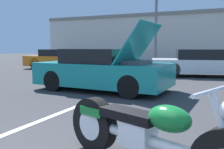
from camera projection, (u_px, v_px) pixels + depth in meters
parking_stripe_middle at (0, 136)px, 3.68m from camera, size 0.12×4.64×0.01m
far_building at (209, 36)px, 22.25m from camera, size 32.00×4.20×4.40m
motorcycle at (147, 135)px, 2.60m from camera, size 2.28×1.04×0.98m
show_car_hood_open at (104, 70)px, 7.67m from camera, size 4.11×2.09×2.01m
parked_car_mid_left_row at (204, 63)px, 11.28m from camera, size 5.03×2.81×1.22m
parked_car_left_row at (62, 59)px, 15.34m from camera, size 4.65×2.40×1.19m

